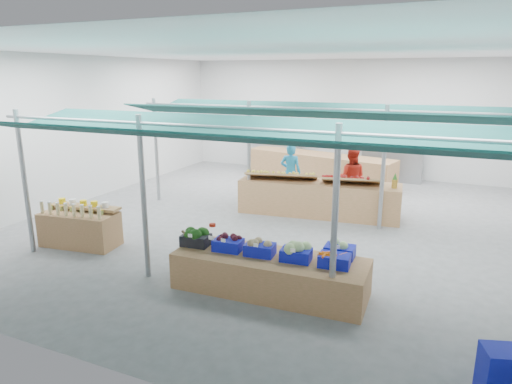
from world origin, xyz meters
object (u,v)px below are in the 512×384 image
veg_counter (270,274)px  vendor_right (351,178)px  bottle_shelf (81,227)px  fruit_counter (318,198)px  crate_stack (505,375)px  vendor_left (290,172)px

veg_counter → vendor_right: 5.79m
bottle_shelf → fruit_counter: (4.13, 4.29, 0.04)m
vendor_right → crate_stack: bearing=108.9°
crate_stack → vendor_left: vendor_left is taller
crate_stack → vendor_left: size_ratio=0.38×
veg_counter → vendor_right: (0.08, 5.76, 0.52)m
bottle_shelf → crate_stack: bottle_shelf is taller
bottle_shelf → fruit_counter: bearing=38.5°
bottle_shelf → vendor_left: 6.15m
vendor_right → vendor_left: bearing=-6.6°
crate_stack → vendor_right: (-3.43, 7.19, 0.52)m
fruit_counter → vendor_right: size_ratio=2.50×
bottle_shelf → crate_stack: size_ratio=2.71×
bottle_shelf → fruit_counter: 5.96m
bottle_shelf → veg_counter: bottle_shelf is taller
bottle_shelf → fruit_counter: size_ratio=0.42×
bottle_shelf → vendor_right: size_ratio=1.04×
crate_stack → vendor_left: 8.90m
veg_counter → crate_stack: crate_stack is taller
vendor_left → vendor_right: 1.80m
vendor_left → vendor_right: (1.80, 0.00, 0.00)m
vendor_right → bottle_shelf: bearing=42.1°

